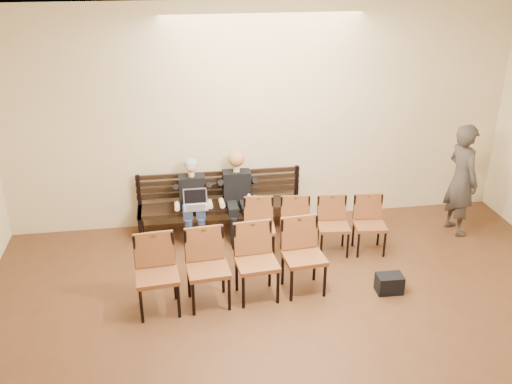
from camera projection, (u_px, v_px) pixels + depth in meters
room_walls at (347, 169)px, 4.74m from camera, size 8.02×10.01×3.51m
bench at (221, 217)px, 9.06m from camera, size 2.60×0.90×0.45m
seated_man at (193, 201)px, 8.74m from camera, size 0.50×0.69×1.19m
seated_woman at (238, 197)px, 8.83m from camera, size 0.53×0.73×1.23m
laptop at (196, 208)px, 8.56m from camera, size 0.41×0.34×0.26m
water_bottle at (249, 208)px, 8.61m from camera, size 0.07×0.07×0.21m
bag at (389, 284)px, 7.51m from camera, size 0.35×0.24×0.25m
passerby at (463, 172)px, 8.73m from camera, size 0.59×0.80×2.04m
chair_row_front at (315, 227)px, 8.33m from camera, size 2.11×0.67×0.85m
chair_row_back at (233, 267)px, 7.19m from camera, size 2.45×0.74×0.99m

